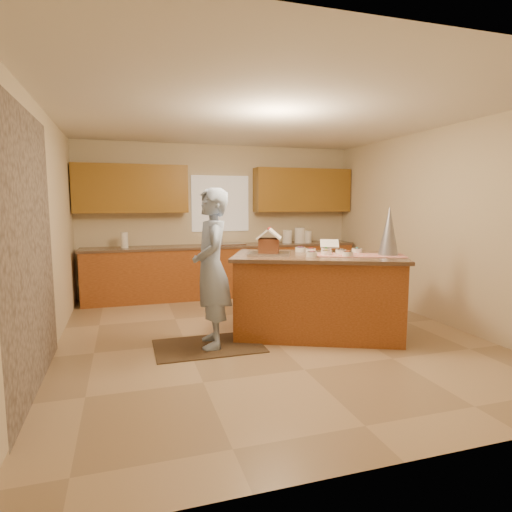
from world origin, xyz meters
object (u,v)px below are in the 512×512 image
at_px(tinsel_tree, 389,231).
at_px(gingerbread_house, 269,243).
at_px(island_base, 317,296).
at_px(boy, 212,268).

height_order(tinsel_tree, gingerbread_house, tinsel_tree).
height_order(island_base, boy, boy).
relative_size(island_base, gingerbread_house, 4.92).
distance_m(tinsel_tree, gingerbread_house, 1.49).
xyz_separation_m(tinsel_tree, gingerbread_house, (-1.40, 0.49, -0.16)).
bearing_deg(gingerbread_house, tinsel_tree, -19.32).
xyz_separation_m(island_base, gingerbread_house, (-0.58, 0.19, 0.68)).
bearing_deg(boy, island_base, 97.80).
distance_m(tinsel_tree, boy, 2.23).
bearing_deg(tinsel_tree, island_base, 160.05).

